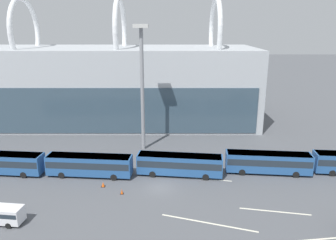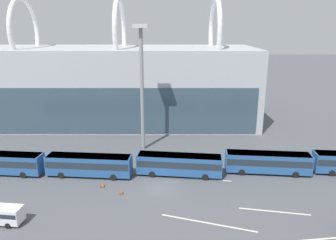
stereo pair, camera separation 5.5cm
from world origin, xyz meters
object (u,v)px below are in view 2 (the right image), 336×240
at_px(shuttle_bus_3, 268,162).
at_px(shuttle_bus_2, 180,164).
at_px(shuttle_bus_0, 2,162).
at_px(airliner_at_gate_near, 18,88).
at_px(airliner_at_gate_far, 198,88).
at_px(traffic_cone_0, 103,184).
at_px(traffic_cone_1, 122,191).
at_px(shuttle_bus_1, 89,164).
at_px(floodlight_mast, 142,72).

bearing_deg(shuttle_bus_3, shuttle_bus_2, -171.01).
bearing_deg(shuttle_bus_2, shuttle_bus_0, -174.40).
xyz_separation_m(airliner_at_gate_near, airliner_at_gate_far, (49.98, 2.85, -0.58)).
bearing_deg(shuttle_bus_0, traffic_cone_0, -9.06).
bearing_deg(traffic_cone_1, shuttle_bus_1, 135.09).
bearing_deg(shuttle_bus_3, traffic_cone_1, -157.38).
height_order(shuttle_bus_2, shuttle_bus_3, same).
xyz_separation_m(floodlight_mast, traffic_cone_0, (-4.77, -15.08, -14.08)).
distance_m(airliner_at_gate_far, traffic_cone_0, 52.31).
bearing_deg(floodlight_mast, shuttle_bus_3, -27.48).
relative_size(shuttle_bus_1, shuttle_bus_2, 1.00).
distance_m(shuttle_bus_1, traffic_cone_0, 4.72).
distance_m(shuttle_bus_2, shuttle_bus_3, 13.89).
bearing_deg(airliner_at_gate_far, traffic_cone_1, -3.56).
distance_m(shuttle_bus_3, floodlight_mast, 26.03).
xyz_separation_m(shuttle_bus_3, traffic_cone_1, (-22.04, -6.67, -1.58)).
relative_size(shuttle_bus_3, floodlight_mast, 0.59).
xyz_separation_m(shuttle_bus_0, shuttle_bus_1, (13.86, -0.83, 0.00)).
relative_size(shuttle_bus_3, traffic_cone_0, 18.69).
bearing_deg(airliner_at_gate_far, shuttle_bus_0, -25.00).
bearing_deg(shuttle_bus_0, shuttle_bus_2, 4.47).
bearing_deg(airliner_at_gate_far, traffic_cone_0, -7.40).
height_order(shuttle_bus_3, traffic_cone_1, shuttle_bus_3).
relative_size(airliner_at_gate_near, shuttle_bus_3, 2.74).
bearing_deg(airliner_at_gate_near, traffic_cone_0, 32.84).
height_order(airliner_at_gate_near, shuttle_bus_0, airliner_at_gate_near).
bearing_deg(shuttle_bus_2, airliner_at_gate_near, 142.46).
xyz_separation_m(shuttle_bus_0, shuttle_bus_2, (27.73, -0.61, 0.00)).
height_order(airliner_at_gate_near, shuttle_bus_3, airliner_at_gate_near).
distance_m(shuttle_bus_0, shuttle_bus_1, 13.89).
height_order(airliner_at_gate_near, traffic_cone_0, airliner_at_gate_near).
relative_size(airliner_at_gate_far, traffic_cone_1, 46.40).
relative_size(shuttle_bus_1, traffic_cone_0, 18.67).
distance_m(airliner_at_gate_near, airliner_at_gate_far, 50.07).
bearing_deg(shuttle_bus_3, airliner_at_gate_near, 149.74).
relative_size(shuttle_bus_1, traffic_cone_1, 17.22).
bearing_deg(traffic_cone_1, shuttle_bus_3, 16.84).
distance_m(traffic_cone_0, traffic_cone_1, 3.69).
relative_size(floodlight_mast, traffic_cone_0, 31.92).
relative_size(airliner_at_gate_far, shuttle_bus_3, 2.69).
bearing_deg(shuttle_bus_0, traffic_cone_1, -12.67).
bearing_deg(shuttle_bus_1, airliner_at_gate_near, 129.59).
height_order(airliner_at_gate_near, floodlight_mast, floodlight_mast).
relative_size(airliner_at_gate_near, shuttle_bus_0, 2.74).
distance_m(shuttle_bus_2, traffic_cone_1, 10.20).
bearing_deg(traffic_cone_0, traffic_cone_1, -35.37).
distance_m(shuttle_bus_2, floodlight_mast, 18.02).
xyz_separation_m(airliner_at_gate_near, shuttle_bus_0, (15.41, -41.64, -3.83)).
bearing_deg(shuttle_bus_0, airliner_at_gate_near, 116.04).
bearing_deg(traffic_cone_0, shuttle_bus_1, 127.19).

